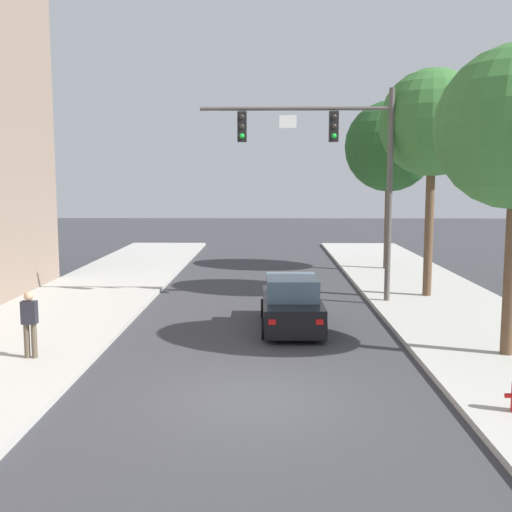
{
  "coord_description": "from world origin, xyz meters",
  "views": [
    {
      "loc": [
        0.28,
        -12.1,
        4.47
      ],
      "look_at": [
        -0.09,
        7.78,
        2.0
      ],
      "focal_mm": 43.03,
      "sensor_mm": 36.0,
      "label": 1
    }
  ],
  "objects_px": {
    "traffic_signal_mast": "(336,155)",
    "street_tree_second": "(433,124)",
    "street_tree_third": "(390,147)",
    "car_lead_black": "(292,305)",
    "pedestrian_sidewalk_left_walker": "(30,321)"
  },
  "relations": [
    {
      "from": "traffic_signal_mast",
      "to": "street_tree_second",
      "type": "relative_size",
      "value": 0.9
    },
    {
      "from": "street_tree_second",
      "to": "street_tree_third",
      "type": "xyz_separation_m",
      "value": [
        -0.14,
        7.16,
        -0.46
      ]
    },
    {
      "from": "traffic_signal_mast",
      "to": "car_lead_black",
      "type": "xyz_separation_m",
      "value": [
        -1.66,
        -3.68,
        -4.63
      ]
    },
    {
      "from": "car_lead_black",
      "to": "pedestrian_sidewalk_left_walker",
      "type": "relative_size",
      "value": 2.6
    },
    {
      "from": "traffic_signal_mast",
      "to": "street_tree_third",
      "type": "height_order",
      "value": "street_tree_third"
    },
    {
      "from": "car_lead_black",
      "to": "pedestrian_sidewalk_left_walker",
      "type": "xyz_separation_m",
      "value": [
        -6.51,
        -3.74,
        0.34
      ]
    },
    {
      "from": "pedestrian_sidewalk_left_walker",
      "to": "car_lead_black",
      "type": "bearing_deg",
      "value": 29.86
    },
    {
      "from": "traffic_signal_mast",
      "to": "street_tree_second",
      "type": "height_order",
      "value": "street_tree_second"
    },
    {
      "from": "car_lead_black",
      "to": "street_tree_third",
      "type": "bearing_deg",
      "value": 66.5
    },
    {
      "from": "pedestrian_sidewalk_left_walker",
      "to": "street_tree_second",
      "type": "bearing_deg",
      "value": 35.51
    },
    {
      "from": "pedestrian_sidewalk_left_walker",
      "to": "street_tree_second",
      "type": "distance_m",
      "value": 15.48
    },
    {
      "from": "traffic_signal_mast",
      "to": "car_lead_black",
      "type": "bearing_deg",
      "value": -114.36
    },
    {
      "from": "traffic_signal_mast",
      "to": "pedestrian_sidewalk_left_walker",
      "type": "distance_m",
      "value": 11.84
    },
    {
      "from": "car_lead_black",
      "to": "street_tree_second",
      "type": "height_order",
      "value": "street_tree_second"
    },
    {
      "from": "traffic_signal_mast",
      "to": "car_lead_black",
      "type": "relative_size",
      "value": 1.76
    }
  ]
}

